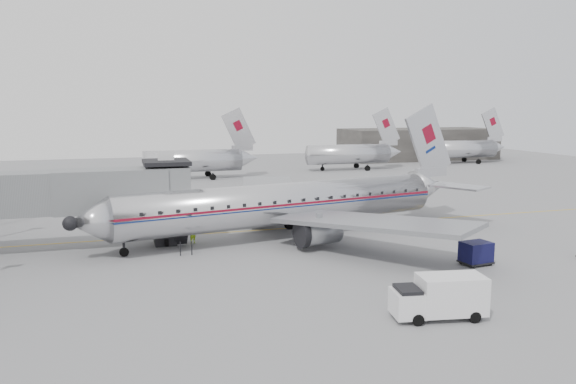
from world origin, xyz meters
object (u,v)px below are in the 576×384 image
(service_van, at_px, (440,296))
(baggage_cart_navy, at_px, (476,253))
(ramp_worker, at_px, (193,233))
(airliner, at_px, (291,203))

(service_van, xyz_separation_m, baggage_cart_navy, (7.56, 7.63, -0.31))
(baggage_cart_navy, bearing_deg, service_van, -141.61)
(ramp_worker, bearing_deg, baggage_cart_navy, -61.83)
(service_van, relative_size, ramp_worker, 3.08)
(service_van, bearing_deg, ramp_worker, 126.33)
(airliner, relative_size, ramp_worker, 21.60)
(baggage_cart_navy, bearing_deg, airliner, 121.81)
(airliner, distance_m, service_van, 19.25)
(service_van, xyz_separation_m, ramp_worker, (-9.57, 18.99, -0.35))
(airliner, xyz_separation_m, baggage_cart_navy, (9.20, -11.49, -1.88))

